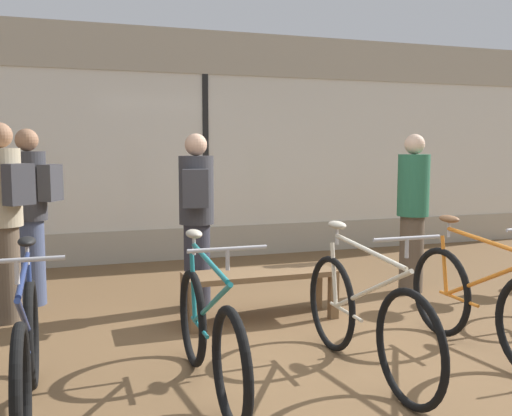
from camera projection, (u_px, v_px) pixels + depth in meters
The scene contains 11 objects.
ground_plane at pixel (332, 355), 4.39m from camera, with size 24.00×24.00×0.00m, color brown.
shop_back_wall at pixel (205, 144), 8.05m from camera, with size 12.00×0.08×3.20m.
bicycle_far_left at pixel (27, 354), 3.31m from camera, with size 0.46×1.71×1.04m.
bicycle_left at pixel (209, 334), 3.68m from camera, with size 0.46×1.71×1.04m.
bicycle_center at pixel (365, 318), 3.97m from camera, with size 0.46×1.81×1.05m.
bicycle_right at pixel (482, 304), 4.33m from camera, with size 0.46×1.78×1.06m.
display_bench at pixel (260, 280), 5.24m from camera, with size 1.40×0.44×0.45m.
customer_near_rack at pixel (4, 215), 5.10m from camera, with size 0.53×0.55×1.81m.
customer_by_window at pixel (197, 215), 5.57m from camera, with size 0.41×0.54×1.72m.
customer_mid_floor at pixel (413, 210), 6.20m from camera, with size 0.41×0.41×1.73m.
customer_near_bench at pixel (31, 211), 5.68m from camera, with size 0.56×0.49×1.77m.
Camera 1 is at (-1.91, -3.83, 1.59)m, focal length 40.00 mm.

